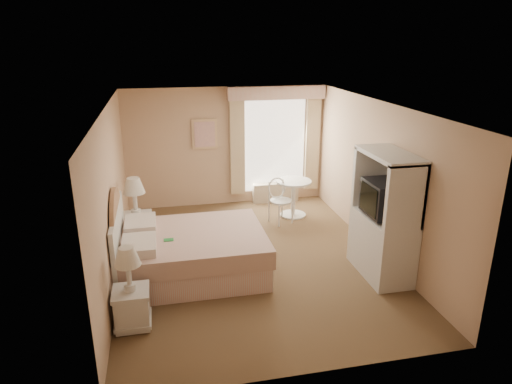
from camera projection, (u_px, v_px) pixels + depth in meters
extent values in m
cube|color=brown|center=(253.00, 259.00, 7.47)|extent=(4.20, 5.50, 0.01)
cube|color=silver|center=(253.00, 106.00, 6.66)|extent=(4.20, 5.50, 0.01)
cube|color=tan|center=(226.00, 147.00, 9.61)|extent=(4.20, 0.01, 2.50)
cube|color=tan|center=(309.00, 272.00, 4.52)|extent=(4.20, 0.01, 2.50)
cube|color=tan|center=(112.00, 196.00, 6.65)|extent=(0.01, 5.50, 2.50)
cube|color=tan|center=(378.00, 178.00, 7.48)|extent=(0.01, 5.50, 2.50)
cube|color=white|center=(275.00, 145.00, 9.79)|extent=(1.30, 0.02, 2.00)
cube|color=beige|center=(237.00, 147.00, 9.58)|extent=(0.30, 0.08, 2.05)
cube|color=beige|center=(312.00, 144.00, 9.91)|extent=(0.30, 0.08, 2.05)
cube|color=tan|center=(277.00, 92.00, 9.35)|extent=(2.05, 0.20, 0.28)
cube|color=beige|center=(275.00, 192.00, 10.05)|extent=(1.00, 0.22, 0.42)
cube|color=#D9B285|center=(205.00, 134.00, 9.40)|extent=(0.52, 0.03, 0.62)
cube|color=beige|center=(205.00, 134.00, 9.38)|extent=(0.42, 0.02, 0.52)
cube|color=tan|center=(192.00, 262.00, 6.99)|extent=(2.15, 1.64, 0.37)
cube|color=beige|center=(191.00, 243.00, 6.88)|extent=(2.21, 1.70, 0.29)
cube|color=beige|center=(139.00, 246.00, 6.31)|extent=(0.46, 0.63, 0.14)
cube|color=beige|center=(140.00, 224.00, 7.03)|extent=(0.46, 0.63, 0.14)
cube|color=#258839|center=(169.00, 240.00, 6.62)|extent=(0.14, 0.10, 0.01)
cube|color=silver|center=(119.00, 246.00, 6.66)|extent=(0.06, 1.74, 1.12)
cylinder|color=#A36F57|center=(118.00, 239.00, 6.62)|extent=(0.05, 1.54, 1.54)
cube|color=silver|center=(132.00, 310.00, 5.67)|extent=(0.41, 0.41, 0.45)
cube|color=silver|center=(131.00, 292.00, 5.59)|extent=(0.45, 0.45, 0.05)
cube|color=silver|center=(133.00, 320.00, 5.72)|extent=(0.45, 0.45, 0.04)
cylinder|color=silver|center=(130.00, 287.00, 5.56)|extent=(0.14, 0.14, 0.09)
cylinder|color=silver|center=(129.00, 274.00, 5.51)|extent=(0.06, 0.06, 0.36)
cone|color=silver|center=(127.00, 256.00, 5.43)|extent=(0.32, 0.32, 0.23)
cube|color=silver|center=(138.00, 232.00, 7.84)|extent=(0.47, 0.47, 0.51)
cube|color=silver|center=(136.00, 217.00, 7.74)|extent=(0.51, 0.51, 0.06)
cube|color=silver|center=(139.00, 241.00, 7.89)|extent=(0.51, 0.51, 0.05)
cylinder|color=silver|center=(136.00, 212.00, 7.72)|extent=(0.16, 0.16, 0.10)
cylinder|color=silver|center=(135.00, 201.00, 7.65)|extent=(0.07, 0.07, 0.41)
cone|color=silver|center=(134.00, 186.00, 7.56)|extent=(0.36, 0.36, 0.26)
cylinder|color=silver|center=(293.00, 215.00, 9.30)|extent=(0.52, 0.52, 0.03)
cylinder|color=silver|center=(293.00, 198.00, 9.18)|extent=(0.08, 0.08, 0.70)
cylinder|color=silver|center=(294.00, 182.00, 9.07)|extent=(0.70, 0.70, 0.04)
cylinder|color=silver|center=(279.00, 216.00, 8.68)|extent=(0.03, 0.03, 0.43)
cylinder|color=silver|center=(292.00, 213.00, 8.85)|extent=(0.03, 0.03, 0.43)
cylinder|color=silver|center=(269.00, 211.00, 8.93)|extent=(0.03, 0.03, 0.43)
cylinder|color=silver|center=(282.00, 208.00, 9.11)|extent=(0.03, 0.03, 0.43)
cylinder|color=silver|center=(281.00, 201.00, 8.82)|extent=(0.55, 0.55, 0.04)
torus|color=silver|center=(277.00, 188.00, 8.85)|extent=(0.42, 0.25, 0.41)
cylinder|color=silver|center=(269.00, 191.00, 8.80)|extent=(0.03, 0.03, 0.38)
cylinder|color=silver|center=(283.00, 188.00, 8.98)|extent=(0.03, 0.03, 0.38)
cube|color=silver|center=(381.00, 245.00, 6.89)|extent=(0.57, 1.15, 0.94)
cube|color=silver|center=(406.00, 198.00, 6.09)|extent=(0.57, 0.08, 0.94)
cube|color=silver|center=(371.00, 176.00, 7.07)|extent=(0.57, 0.08, 0.94)
cube|color=silver|center=(390.00, 155.00, 6.43)|extent=(0.57, 1.15, 0.06)
cube|color=silver|center=(404.00, 185.00, 6.63)|extent=(0.04, 1.15, 0.94)
cube|color=black|center=(385.00, 198.00, 6.63)|extent=(0.50, 0.63, 0.50)
cube|color=black|center=(369.00, 199.00, 6.58)|extent=(0.02, 0.52, 0.42)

